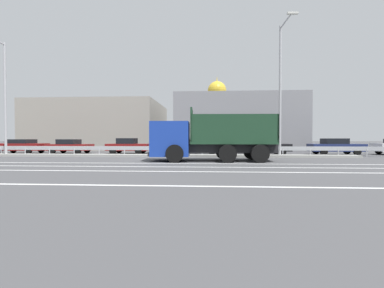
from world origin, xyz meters
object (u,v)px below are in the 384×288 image
at_px(parked_car_2, 70,146).
at_px(parked_car_4, 195,146).
at_px(dump_truck, 197,141).
at_px(parked_car_6, 335,146).
at_px(parked_car_3, 128,146).
at_px(parked_car_1, 21,146).
at_px(parked_car_5, 263,146).
at_px(street_lamp_0, 3,93).
at_px(street_lamp_1, 281,84).
at_px(median_road_sign, 164,142).
at_px(church_tower, 217,115).

relative_size(parked_car_2, parked_car_4, 0.81).
distance_m(dump_truck, parked_car_6, 13.74).
height_order(parked_car_2, parked_car_3, parked_car_3).
distance_m(parked_car_1, parked_car_6, 28.84).
distance_m(parked_car_5, parked_car_6, 6.19).
xyz_separation_m(street_lamp_0, street_lamp_1, (21.33, 0.09, 0.45)).
xyz_separation_m(median_road_sign, parked_car_4, (2.27, 3.59, -0.42)).
bearing_deg(dump_truck, church_tower, -6.53).
height_order(dump_truck, church_tower, church_tower).
height_order(street_lamp_1, parked_car_3, street_lamp_1).
bearing_deg(parked_car_2, median_road_sign, 67.78).
height_order(parked_car_5, parked_car_6, parked_car_5).
bearing_deg(parked_car_1, parked_car_2, -88.11).
relative_size(dump_truck, parked_car_1, 1.67).
relative_size(parked_car_1, church_tower, 0.38).
bearing_deg(parked_car_6, median_road_sign, -76.12).
bearing_deg(parked_car_1, street_lamp_1, -99.93).
bearing_deg(parked_car_4, parked_car_6, 91.76).
height_order(street_lamp_0, parked_car_4, street_lamp_0).
height_order(median_road_sign, church_tower, church_tower).
relative_size(median_road_sign, street_lamp_1, 0.22).
xyz_separation_m(parked_car_1, parked_car_2, (4.74, 0.16, -0.01)).
bearing_deg(street_lamp_0, parked_car_2, 55.36).
distance_m(parked_car_1, church_tower, 29.26).
xyz_separation_m(parked_car_5, parked_car_6, (6.19, 0.07, -0.03)).
relative_size(parked_car_2, parked_car_6, 0.89).
bearing_deg(church_tower, parked_car_3, -112.97).
height_order(dump_truck, parked_car_1, dump_truck).
xyz_separation_m(dump_truck, church_tower, (2.24, 28.84, 4.31)).
height_order(median_road_sign, street_lamp_0, street_lamp_0).
relative_size(parked_car_1, parked_car_4, 0.97).
bearing_deg(street_lamp_1, parked_car_4, 149.46).
height_order(median_road_sign, parked_car_2, median_road_sign).
relative_size(median_road_sign, parked_car_1, 0.47).
bearing_deg(parked_car_6, church_tower, -156.14).
bearing_deg(parked_car_5, parked_car_6, 88.22).
distance_m(street_lamp_0, parked_car_5, 21.61).
xyz_separation_m(parked_car_2, parked_car_3, (5.59, 0.02, 0.03)).
distance_m(dump_truck, parked_car_2, 14.50).
relative_size(street_lamp_0, parked_car_2, 2.30).
bearing_deg(parked_car_6, street_lamp_0, -81.73).
height_order(street_lamp_1, parked_car_5, street_lamp_1).
distance_m(parked_car_2, parked_car_5, 17.92).
bearing_deg(parked_car_4, dump_truck, 5.71).
xyz_separation_m(parked_car_4, church_tower, (2.69, 21.64, 4.84)).
xyz_separation_m(street_lamp_0, parked_car_5, (20.87, 3.76, -4.18)).
relative_size(parked_car_1, parked_car_2, 1.19).
bearing_deg(parked_car_6, parked_car_3, -91.23).
xyz_separation_m(parked_car_1, parked_car_6, (28.84, -0.29, 0.02)).
bearing_deg(parked_car_1, dump_truck, -113.46).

